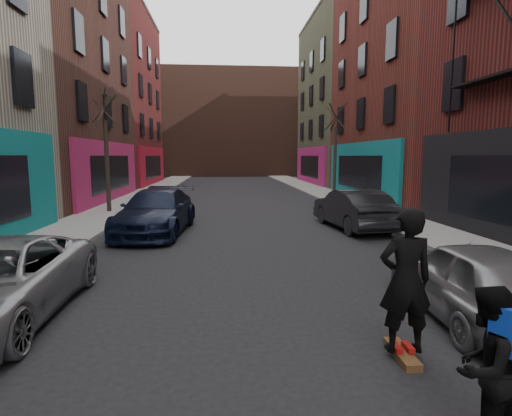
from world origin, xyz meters
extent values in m
cube|color=gray|center=(-6.25, 30.00, 0.07)|extent=(2.50, 84.00, 0.13)
cube|color=gray|center=(6.25, 30.00, 0.07)|extent=(2.50, 84.00, 0.13)
cube|color=#47281E|center=(0.00, 56.00, 7.00)|extent=(40.00, 10.00, 14.00)
imported|color=black|center=(-3.20, 13.03, 0.76)|extent=(2.57, 5.40, 1.52)
imported|color=gray|center=(3.20, 5.02, 0.67)|extent=(1.83, 4.03, 1.34)
imported|color=black|center=(3.90, 13.30, 0.74)|extent=(2.01, 4.61, 1.47)
cube|color=brown|center=(1.51, 3.90, 0.05)|extent=(0.25, 0.81, 0.10)
imported|color=black|center=(1.51, 3.90, 1.06)|extent=(0.72, 0.49, 1.93)
imported|color=black|center=(1.51, 2.26, 0.77)|extent=(0.93, 0.85, 1.53)
cube|color=#0D38C1|center=(1.59, 2.10, 1.18)|extent=(0.26, 0.33, 0.42)
camera|label=1|loc=(-0.85, -0.97, 2.68)|focal=28.00mm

